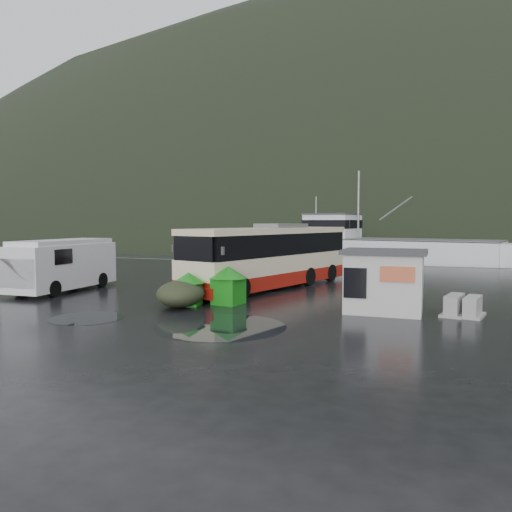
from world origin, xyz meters
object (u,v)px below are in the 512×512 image
(ticket_kiosk, at_px, (383,312))
(jersey_barrier_b, at_px, (472,317))
(coach_bus, at_px, (271,288))
(dome_tent, at_px, (181,307))
(jersey_barrier_c, at_px, (454,315))
(fishing_trawler, at_px, (385,257))
(white_van, at_px, (64,291))
(waste_bin_left, at_px, (189,305))
(jersey_barrier_a, at_px, (395,313))
(waste_bin_right, at_px, (228,304))

(ticket_kiosk, bearing_deg, jersey_barrier_b, 3.89)
(coach_bus, distance_m, dome_tent, 6.81)
(ticket_kiosk, bearing_deg, jersey_barrier_c, 6.31)
(ticket_kiosk, distance_m, fishing_trawler, 29.23)
(dome_tent, distance_m, ticket_kiosk, 7.87)
(white_van, bearing_deg, jersey_barrier_b, -3.27)
(white_van, distance_m, jersey_barrier_b, 18.31)
(waste_bin_left, relative_size, jersey_barrier_b, 0.92)
(jersey_barrier_a, bearing_deg, jersey_barrier_c, 4.78)
(ticket_kiosk, xyz_separation_m, jersey_barrier_b, (3.07, 0.11, 0.00))
(coach_bus, xyz_separation_m, dome_tent, (-1.82, -6.56, 0.00))
(jersey_barrier_a, height_order, fishing_trawler, fishing_trawler)
(coach_bus, height_order, jersey_barrier_c, coach_bus)
(dome_tent, bearing_deg, waste_bin_left, 64.77)
(dome_tent, height_order, jersey_barrier_a, dome_tent)
(white_van, distance_m, waste_bin_left, 7.84)
(coach_bus, relative_size, jersey_barrier_a, 7.12)
(waste_bin_left, height_order, waste_bin_right, waste_bin_right)
(dome_tent, relative_size, jersey_barrier_a, 1.61)
(coach_bus, distance_m, ticket_kiosk, 8.01)
(jersey_barrier_c, bearing_deg, coach_bus, 148.48)
(dome_tent, distance_m, jersey_barrier_c, 10.34)
(coach_bus, relative_size, ticket_kiosk, 3.88)
(fishing_trawler, bearing_deg, jersey_barrier_c, -65.64)
(ticket_kiosk, bearing_deg, coach_bus, 139.99)
(jersey_barrier_a, bearing_deg, dome_tent, -171.51)
(ticket_kiosk, bearing_deg, waste_bin_left, -171.82)
(white_van, height_order, dome_tent, white_van)
(white_van, height_order, fishing_trawler, fishing_trawler)
(white_van, bearing_deg, fishing_trawler, 64.11)
(jersey_barrier_b, bearing_deg, jersey_barrier_a, -178.12)
(white_van, distance_m, ticket_kiosk, 15.25)
(waste_bin_left, bearing_deg, waste_bin_right, 28.01)
(waste_bin_left, bearing_deg, ticket_kiosk, 6.27)
(white_van, relative_size, jersey_barrier_a, 3.69)
(white_van, height_order, jersey_barrier_b, white_van)
(coach_bus, height_order, jersey_barrier_a, coach_bus)
(jersey_barrier_a, bearing_deg, waste_bin_right, -179.16)
(waste_bin_right, bearing_deg, dome_tent, -144.78)
(jersey_barrier_c, bearing_deg, waste_bin_left, -174.19)
(waste_bin_right, relative_size, ticket_kiosk, 0.52)
(coach_bus, bearing_deg, white_van, -136.42)
(white_van, xyz_separation_m, jersey_barrier_a, (15.64, -1.01, 0.00))
(fishing_trawler, bearing_deg, dome_tent, -85.14)
(waste_bin_left, distance_m, jersey_barrier_c, 10.12)
(dome_tent, bearing_deg, ticket_kiosk, 8.81)
(waste_bin_right, height_order, jersey_barrier_c, waste_bin_right)
(jersey_barrier_b, relative_size, fishing_trawler, 0.06)
(waste_bin_right, xyz_separation_m, ticket_kiosk, (6.18, 0.08, 0.00))
(dome_tent, bearing_deg, waste_bin_right, 35.22)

